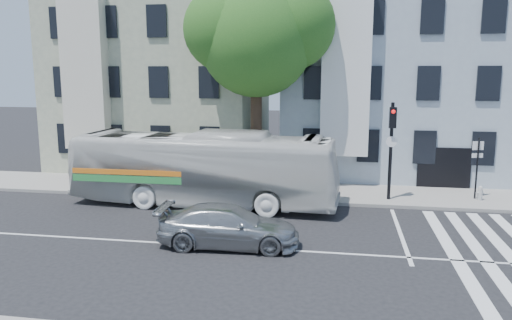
% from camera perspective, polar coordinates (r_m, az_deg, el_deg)
% --- Properties ---
extents(ground, '(120.00, 120.00, 0.00)m').
position_cam_1_polar(ground, '(17.64, -4.66, -9.78)').
color(ground, black).
rests_on(ground, ground).
extents(sidewalk_far, '(80.00, 4.00, 0.15)m').
position_cam_1_polar(sidewalk_far, '(25.12, -0.17, -3.49)').
color(sidewalk_far, gray).
rests_on(sidewalk_far, ground).
extents(building_left, '(12.00, 10.00, 11.00)m').
position_cam_1_polar(building_left, '(33.00, -10.26, 9.13)').
color(building_left, gray).
rests_on(building_left, ground).
extents(building_right, '(12.00, 10.00, 11.00)m').
position_cam_1_polar(building_right, '(31.19, 15.04, 8.89)').
color(building_right, '#929EAD').
rests_on(building_right, ground).
extents(street_tree, '(7.30, 5.90, 11.10)m').
position_cam_1_polar(street_tree, '(25.19, 0.25, 14.32)').
color(street_tree, '#2D2116').
rests_on(street_tree, ground).
extents(bus, '(3.56, 12.21, 3.36)m').
position_cam_1_polar(bus, '(22.51, -6.01, -0.98)').
color(bus, silver).
rests_on(bus, ground).
extents(sedan, '(2.22, 4.98, 1.42)m').
position_cam_1_polar(sedan, '(17.44, -3.16, -7.54)').
color(sedan, '#A4A7AA').
rests_on(sedan, ground).
extents(hedge, '(8.47, 2.76, 0.70)m').
position_cam_1_polar(hedge, '(24.23, -8.80, -3.10)').
color(hedge, '#345F1F').
rests_on(hedge, sidewalk_far).
extents(traffic_signal, '(0.48, 0.54, 4.61)m').
position_cam_1_polar(traffic_signal, '(23.33, 15.23, 2.35)').
color(traffic_signal, black).
rests_on(traffic_signal, ground).
extents(fire_hydrant, '(0.39, 0.25, 0.67)m').
position_cam_1_polar(fire_hydrant, '(25.09, 24.24, -3.44)').
color(fire_hydrant, '#AFAEAA').
rests_on(fire_hydrant, sidewalk_far).
extents(far_sign_pole, '(0.51, 0.22, 2.87)m').
position_cam_1_polar(far_sign_pole, '(25.09, 23.97, -0.05)').
color(far_sign_pole, black).
rests_on(far_sign_pole, sidewalk_far).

